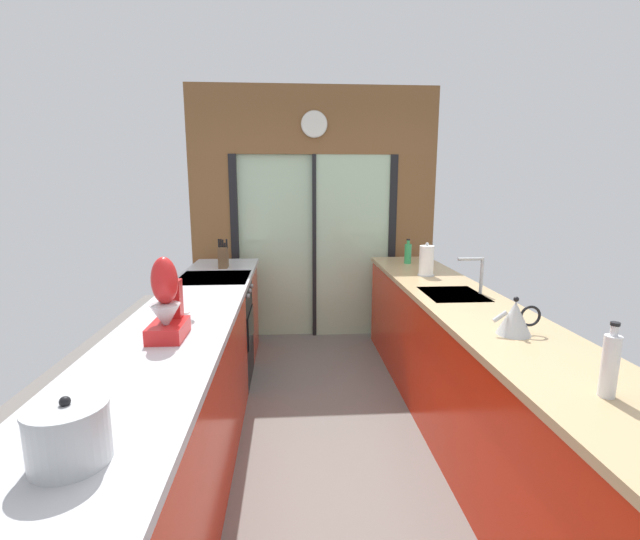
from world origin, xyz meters
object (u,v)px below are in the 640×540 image
at_px(kettle, 515,318).
at_px(soap_bottle_near, 610,365).
at_px(knife_block, 223,257).
at_px(soap_bottle_far, 408,253).
at_px(stock_pot, 69,433).
at_px(stand_mixer, 167,307).
at_px(paper_towel_roll, 426,261).
at_px(mixing_bowl, 182,315).
at_px(oven_range, 216,330).

relative_size(kettle, soap_bottle_near, 0.91).
distance_m(knife_block, soap_bottle_far, 1.78).
distance_m(stock_pot, soap_bottle_far, 3.56).
height_order(knife_block, stand_mixer, stand_mixer).
bearing_deg(paper_towel_roll, mixing_bowl, -146.86).
relative_size(soap_bottle_near, paper_towel_roll, 0.99).
distance_m(mixing_bowl, soap_bottle_far, 2.50).
bearing_deg(soap_bottle_far, kettle, -89.95).
distance_m(oven_range, stand_mixer, 1.62).
bearing_deg(mixing_bowl, stand_mixer, -90.00).
bearing_deg(paper_towel_roll, stand_mixer, -140.91).
xyz_separation_m(mixing_bowl, stock_pot, (0.00, -1.32, 0.05)).
bearing_deg(soap_bottle_near, mixing_bowl, 149.55).
bearing_deg(kettle, stock_pot, -151.54).
bearing_deg(knife_block, oven_range, -92.38).
distance_m(oven_range, soap_bottle_near, 2.95).
relative_size(oven_range, stock_pot, 4.13).
bearing_deg(oven_range, soap_bottle_near, -51.52).
relative_size(mixing_bowl, soap_bottle_near, 0.54).
relative_size(knife_block, stock_pot, 1.21).
distance_m(mixing_bowl, stand_mixer, 0.31).
xyz_separation_m(stand_mixer, soap_bottle_far, (1.78, 2.04, -0.06)).
distance_m(soap_bottle_far, paper_towel_roll, 0.60).
relative_size(oven_range, kettle, 3.56).
relative_size(knife_block, soap_bottle_near, 0.95).
bearing_deg(oven_range, stock_pot, -89.58).
relative_size(oven_range, paper_towel_roll, 3.21).
distance_m(oven_range, soap_bottle_far, 1.96).
bearing_deg(kettle, knife_block, 131.54).
height_order(knife_block, kettle, knife_block).
xyz_separation_m(stand_mixer, soap_bottle_near, (1.78, -0.76, -0.04)).
relative_size(mixing_bowl, stand_mixer, 0.36).
height_order(oven_range, stand_mixer, stand_mixer).
relative_size(mixing_bowl, soap_bottle_far, 0.63).
bearing_deg(knife_block, soap_bottle_near, -56.64).
bearing_deg(mixing_bowl, stock_pot, -90.00).
distance_m(mixing_bowl, knife_block, 1.66).
bearing_deg(stock_pot, mixing_bowl, 90.00).
bearing_deg(kettle, mixing_bowl, 168.76).
bearing_deg(soap_bottle_far, knife_block, -176.67).
height_order(knife_block, soap_bottle_near, soap_bottle_near).
distance_m(knife_block, kettle, 2.69).
height_order(stand_mixer, stock_pot, stand_mixer).
relative_size(oven_range, soap_bottle_near, 3.23).
xyz_separation_m(knife_block, soap_bottle_near, (1.78, -2.70, 0.02)).
distance_m(kettle, soap_bottle_far, 2.11).
bearing_deg(kettle, soap_bottle_far, 90.05).
bearing_deg(soap_bottle_near, stock_pot, -171.27).
bearing_deg(oven_range, soap_bottle_far, 16.85).
xyz_separation_m(oven_range, paper_towel_roll, (1.80, -0.05, 0.59)).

